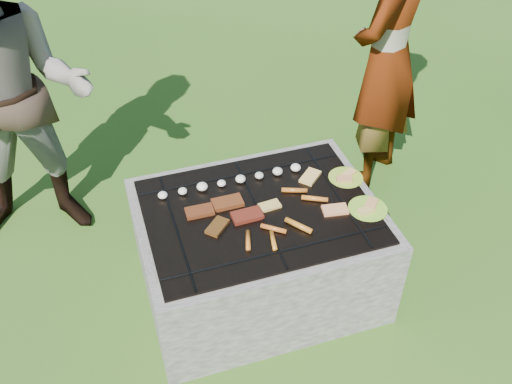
# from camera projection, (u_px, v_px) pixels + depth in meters

# --- Properties ---
(lawn) EXTENTS (60.00, 60.00, 0.00)m
(lawn) POSITION_uv_depth(u_px,v_px,m) (259.00, 285.00, 3.44)
(lawn) COLOR #204B12
(lawn) RESTS_ON ground
(fire_pit) EXTENTS (1.30, 1.00, 0.62)m
(fire_pit) POSITION_uv_depth(u_px,v_px,m) (259.00, 253.00, 3.26)
(fire_pit) COLOR #9E978C
(fire_pit) RESTS_ON ground
(mushrooms) EXTENTS (0.83, 0.06, 0.04)m
(mushrooms) POSITION_uv_depth(u_px,v_px,m) (235.00, 180.00, 3.21)
(mushrooms) COLOR white
(mushrooms) RESTS_ON fire_pit
(pork_slabs) EXTENTS (0.39, 0.28, 0.02)m
(pork_slabs) POSITION_uv_depth(u_px,v_px,m) (225.00, 212.00, 3.02)
(pork_slabs) COLOR #923F1A
(pork_slabs) RESTS_ON fire_pit
(sausages) EXTENTS (0.54, 0.43, 0.03)m
(sausages) POSITION_uv_depth(u_px,v_px,m) (288.00, 218.00, 2.98)
(sausages) COLOR orange
(sausages) RESTS_ON fire_pit
(bread_on_grate) EXTENTS (0.45, 0.42, 0.02)m
(bread_on_grate) POSITION_uv_depth(u_px,v_px,m) (310.00, 195.00, 3.12)
(bread_on_grate) COLOR #D8C06F
(bread_on_grate) RESTS_ON fire_pit
(plate_far) EXTENTS (0.23, 0.23, 0.03)m
(plate_far) POSITION_uv_depth(u_px,v_px,m) (346.00, 178.00, 3.26)
(plate_far) COLOR #CEDE35
(plate_far) RESTS_ON fire_pit
(plate_near) EXTENTS (0.22, 0.22, 0.03)m
(plate_near) POSITION_uv_depth(u_px,v_px,m) (368.00, 209.00, 3.06)
(plate_near) COLOR #C8F039
(plate_near) RESTS_ON fire_pit
(cook) EXTENTS (0.82, 0.78, 1.88)m
(cook) POSITION_uv_depth(u_px,v_px,m) (388.00, 58.00, 3.66)
(cook) COLOR gray
(cook) RESTS_ON ground
(bystander) EXTENTS (1.04, 0.86, 1.92)m
(bystander) POSITION_uv_depth(u_px,v_px,m) (13.00, 102.00, 3.21)
(bystander) COLOR gray
(bystander) RESTS_ON ground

